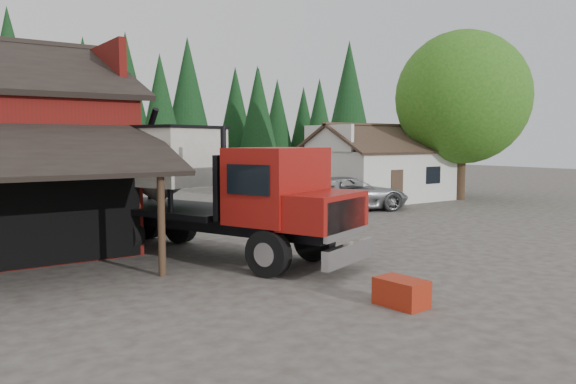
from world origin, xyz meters
TOP-DOWN VIEW (x-y plane):
  - ground at (0.00, 0.00)m, footprint 120.00×120.00m
  - farmhouse at (13.00, 13.00)m, footprint 8.60×6.42m
  - deciduous_tree at (17.01, 9.97)m, footprint 8.00×8.00m
  - conifer_backdrop at (0.00, 42.00)m, footprint 76.00×16.00m
  - near_pine_b at (6.00, 30.00)m, footprint 3.96×3.96m
  - near_pine_c at (22.00, 26.00)m, footprint 4.84×4.84m
  - near_pine_d at (-4.00, 34.00)m, footprint 5.28×5.28m
  - feed_truck at (-3.50, 4.03)m, footprint 6.46×10.76m
  - silver_car at (8.00, 10.00)m, footprint 6.82×4.50m
  - equip_box at (-2.41, -3.51)m, footprint 0.79×1.16m

SIDE VIEW (x-z plane):
  - ground at x=0.00m, z-range 0.00..0.00m
  - conifer_backdrop at x=0.00m, z-range -8.00..8.00m
  - equip_box at x=-2.41m, z-range 0.00..0.60m
  - silver_car at x=8.00m, z-range 0.00..1.74m
  - farmhouse at x=13.00m, z-range -0.66..3.99m
  - feed_truck at x=-3.50m, z-range -0.15..4.58m
  - near_pine_b at x=6.00m, z-range 0.69..11.09m
  - deciduous_tree at x=17.01m, z-range 0.81..11.01m
  - near_pine_c at x=22.00m, z-range 0.69..13.09m
  - near_pine_d at x=-4.00m, z-range 0.69..14.09m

